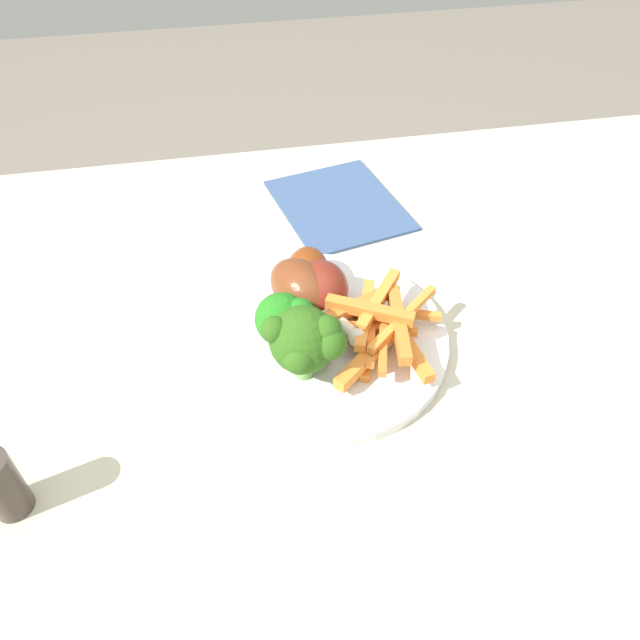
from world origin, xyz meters
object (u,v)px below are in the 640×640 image
(carrot_fries_pile, at_px, (373,324))
(pepper_shaker, at_px, (1,485))
(chicken_drumstick_far, at_px, (320,291))
(broccoli_floret_back, at_px, (303,340))
(broccoli_floret_front, at_px, (282,319))
(dinner_plate, at_px, (320,339))
(broccoli_floret_middle, at_px, (307,340))
(dining_table, at_px, (290,400))
(chicken_drumstick_near, at_px, (304,290))
(chicken_drumstick_extra, at_px, (307,277))

(carrot_fries_pile, distance_m, pepper_shaker, 0.34)
(chicken_drumstick_far, distance_m, pepper_shaker, 0.32)
(broccoli_floret_back, bearing_deg, chicken_drumstick_far, 68.61)
(broccoli_floret_front, height_order, carrot_fries_pile, broccoli_floret_front)
(dinner_plate, bearing_deg, broccoli_floret_middle, -112.83)
(broccoli_floret_front, relative_size, pepper_shaker, 1.00)
(broccoli_floret_front, distance_m, chicken_drumstick_far, 0.07)
(chicken_drumstick_far, bearing_deg, broccoli_floret_back, -111.39)
(dining_table, bearing_deg, broccoli_floret_front, -102.48)
(broccoli_floret_front, bearing_deg, chicken_drumstick_near, 61.17)
(dinner_plate, distance_m, broccoli_floret_back, 0.06)
(chicken_drumstick_near, bearing_deg, carrot_fries_pile, -44.12)
(dining_table, height_order, broccoli_floret_middle, broccoli_floret_middle)
(chicken_drumstick_far, bearing_deg, chicken_drumstick_extra, 104.90)
(dinner_plate, xyz_separation_m, pepper_shaker, (-0.27, -0.13, 0.03))
(broccoli_floret_front, xyz_separation_m, broccoli_floret_middle, (0.02, -0.04, 0.01))
(dinner_plate, height_order, carrot_fries_pile, carrot_fries_pile)
(dinner_plate, bearing_deg, carrot_fries_pile, -18.02)
(dining_table, distance_m, broccoli_floret_back, 0.16)
(dining_table, relative_size, carrot_fries_pile, 8.53)
(carrot_fries_pile, xyz_separation_m, pepper_shaker, (-0.32, -0.11, -0.00))
(broccoli_floret_back, distance_m, carrot_fries_pile, 0.07)
(carrot_fries_pile, distance_m, chicken_drumstick_far, 0.07)
(carrot_fries_pile, bearing_deg, chicken_drumstick_extra, 121.47)
(broccoli_floret_back, bearing_deg, broccoli_floret_front, 122.40)
(dinner_plate, bearing_deg, broccoli_floret_back, -121.31)
(chicken_drumstick_far, height_order, chicken_drumstick_extra, chicken_drumstick_far)
(dinner_plate, distance_m, broccoli_floret_middle, 0.07)
(dinner_plate, distance_m, pepper_shaker, 0.30)
(dinner_plate, relative_size, chicken_drumstick_extra, 2.11)
(broccoli_floret_middle, bearing_deg, chicken_drumstick_near, 82.53)
(chicken_drumstick_near, height_order, chicken_drumstick_far, chicken_drumstick_near)
(carrot_fries_pile, distance_m, chicken_drumstick_near, 0.08)
(dinner_plate, bearing_deg, chicken_drumstick_extra, 90.96)
(carrot_fries_pile, height_order, chicken_drumstick_near, chicken_drumstick_near)
(broccoli_floret_back, distance_m, chicken_drumstick_far, 0.08)
(broccoli_floret_back, xyz_separation_m, chicken_drumstick_far, (0.03, 0.07, -0.01))
(broccoli_floret_front, xyz_separation_m, chicken_drumstick_extra, (0.04, 0.08, -0.02))
(dining_table, distance_m, chicken_drumstick_near, 0.15)
(broccoli_floret_middle, distance_m, broccoli_floret_back, 0.02)
(broccoli_floret_back, distance_m, chicken_drumstick_near, 0.08)
(broccoli_floret_front, bearing_deg, broccoli_floret_back, -57.60)
(dinner_plate, xyz_separation_m, chicken_drumstick_extra, (-0.00, 0.06, 0.03))
(broccoli_floret_front, xyz_separation_m, pepper_shaker, (-0.23, -0.12, -0.02))
(chicken_drumstick_far, distance_m, chicken_drumstick_extra, 0.03)
(carrot_fries_pile, xyz_separation_m, chicken_drumstick_far, (-0.04, 0.05, 0.00))
(dinner_plate, distance_m, chicken_drumstick_far, 0.05)
(chicken_drumstick_near, bearing_deg, pepper_shaker, -147.04)
(dinner_plate, xyz_separation_m, carrot_fries_pile, (0.05, -0.02, 0.03))
(broccoli_floret_back, distance_m, pepper_shaker, 0.26)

